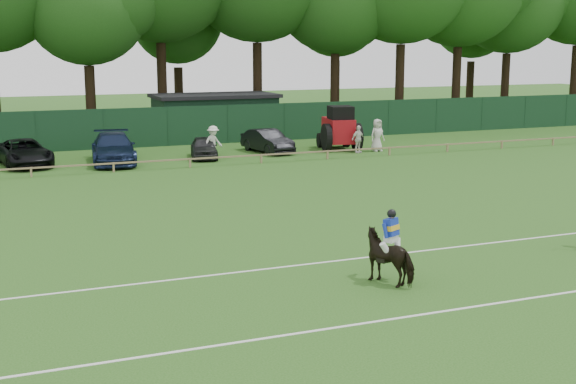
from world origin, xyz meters
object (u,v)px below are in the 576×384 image
spectator_mid (358,139)px  utility_shed (215,116)px  suv_black (24,153)px  spectator_left (213,142)px  sedan_navy (113,148)px  estate_black (267,141)px  tractor (339,129)px  spectator_right (377,135)px  horse_dark (391,257)px  hatch_grey (204,147)px

spectator_mid → utility_shed: size_ratio=0.20×
suv_black → spectator_mid: spectator_mid is taller
suv_black → spectator_left: 10.19m
sedan_navy → estate_black: 9.33m
suv_black → tractor: size_ratio=1.43×
spectator_mid → tractor: (-0.43, 1.71, 0.46)m
estate_black → utility_shed: 8.23m
sedan_navy → spectator_right: (15.63, -1.26, 0.17)m
horse_dark → hatch_grey: bearing=-122.0°
spectator_mid → spectator_right: spectator_right is taller
suv_black → hatch_grey: suv_black is taller
spectator_right → spectator_mid: bearing=177.6°
suv_black → estate_black: 13.87m
spectator_left → estate_black: bearing=-5.5°
utility_shed → spectator_left: bearing=-107.4°
horse_dark → sedan_navy: bearing=-110.1°
spectator_right → utility_shed: bearing=115.2°
sedan_navy → utility_shed: (8.48, 8.94, 0.72)m
hatch_grey → tractor: 8.75m
sedan_navy → suv_black: bearing=176.8°
suv_black → estate_black: size_ratio=1.21×
horse_dark → spectator_mid: spectator_mid is taller
suv_black → spectator_right: spectator_right is taller
horse_dark → tractor: 26.86m
hatch_grey → spectator_left: size_ratio=1.94×
hatch_grey → spectator_right: 10.61m
suv_black → spectator_mid: size_ratio=3.10×
spectator_right → tractor: tractor is taller
horse_dark → spectator_left: (2.13, 23.99, 0.22)m
horse_dark → sedan_navy: sedan_navy is taller
spectator_mid → utility_shed: 11.90m
spectator_left → horse_dark: bearing=-119.5°
hatch_grey → spectator_left: spectator_left is taller
sedan_navy → tractor: (13.81, 0.27, 0.46)m
spectator_mid → tractor: bearing=87.1°
sedan_navy → utility_shed: bearing=53.8°
hatch_grey → spectator_right: spectator_right is taller
horse_dark → utility_shed: utility_shed is taller
estate_black → spectator_mid: bearing=-34.4°
tractor → spectator_right: bearing=-29.8°
sedan_navy → spectator_mid: size_ratio=3.42×
spectator_mid → spectator_left: bearing=156.8°
estate_black → spectator_right: 6.67m
suv_black → spectator_left: bearing=-15.2°
estate_black → spectator_right: spectator_right is taller
sedan_navy → spectator_left: (5.52, -0.50, 0.12)m
spectator_left → spectator_mid: 8.77m
estate_black → utility_shed: (-0.82, 8.14, 0.85)m
sedan_navy → spectator_mid: spectator_mid is taller
sedan_navy → utility_shed: 12.34m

